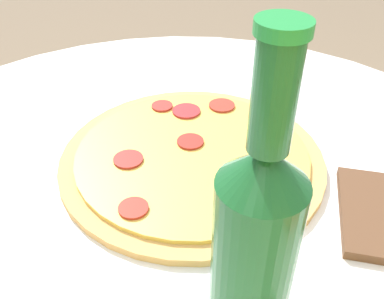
# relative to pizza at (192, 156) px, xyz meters

# --- Properties ---
(table) EXTENTS (1.00, 1.00, 0.77)m
(table) POSITION_rel_pizza_xyz_m (0.03, 0.05, -0.16)
(table) COLOR white
(table) RESTS_ON ground_plane
(pizza) EXTENTS (0.36, 0.36, 0.02)m
(pizza) POSITION_rel_pizza_xyz_m (0.00, 0.00, 0.00)
(pizza) COLOR tan
(pizza) RESTS_ON table
(beer_bottle) EXTENTS (0.07, 0.07, 0.29)m
(beer_bottle) POSITION_rel_pizza_xyz_m (0.02, 0.25, 0.11)
(beer_bottle) COLOR #195628
(beer_bottle) RESTS_ON table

